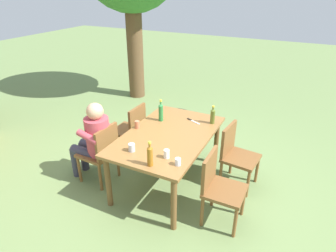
{
  "coord_description": "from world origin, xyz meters",
  "views": [
    {
      "loc": [
        -2.95,
        -1.47,
        2.55
      ],
      "look_at": [
        0.0,
        0.0,
        0.88
      ],
      "focal_mm": 30.68,
      "sensor_mm": 36.0,
      "label": 1
    }
  ],
  "objects_px": {
    "bottle_green": "(161,112)",
    "table_knife": "(192,121)",
    "cup_glass": "(178,162)",
    "chair_near_right": "(236,153)",
    "backpack_by_near_side": "(179,123)",
    "cup_white": "(167,154)",
    "bottle_amber": "(150,155)",
    "dining_table": "(168,140)",
    "cup_terracotta": "(137,125)",
    "chair_far_left": "(101,151)",
    "chair_far_right": "(132,128)",
    "cup_steel": "(132,148)",
    "person_in_white_shirt": "(94,138)",
    "bottle_olive": "(213,116)",
    "chair_near_left": "(218,185)"
  },
  "relations": [
    {
      "from": "chair_far_left",
      "to": "backpack_by_near_side",
      "type": "distance_m",
      "value": 1.84
    },
    {
      "from": "bottle_amber",
      "to": "bottle_green",
      "type": "xyz_separation_m",
      "value": [
        1.04,
        0.42,
        0.01
      ]
    },
    {
      "from": "cup_glass",
      "to": "table_knife",
      "type": "height_order",
      "value": "cup_glass"
    },
    {
      "from": "bottle_green",
      "to": "cup_steel",
      "type": "relative_size",
      "value": 3.3
    },
    {
      "from": "cup_terracotta",
      "to": "cup_glass",
      "type": "relative_size",
      "value": 1.24
    },
    {
      "from": "chair_near_right",
      "to": "bottle_green",
      "type": "xyz_separation_m",
      "value": [
        -0.06,
        1.1,
        0.41
      ]
    },
    {
      "from": "chair_near_right",
      "to": "dining_table",
      "type": "bearing_deg",
      "value": 114.97
    },
    {
      "from": "cup_white",
      "to": "backpack_by_near_side",
      "type": "xyz_separation_m",
      "value": [
        1.92,
        0.71,
        -0.61
      ]
    },
    {
      "from": "person_in_white_shirt",
      "to": "backpack_by_near_side",
      "type": "bearing_deg",
      "value": -14.46
    },
    {
      "from": "chair_far_right",
      "to": "cup_steel",
      "type": "relative_size",
      "value": 9.01
    },
    {
      "from": "cup_terracotta",
      "to": "cup_glass",
      "type": "distance_m",
      "value": 1.03
    },
    {
      "from": "dining_table",
      "to": "bottle_amber",
      "type": "bearing_deg",
      "value": -168.85
    },
    {
      "from": "bottle_green",
      "to": "cup_steel",
      "type": "distance_m",
      "value": 0.89
    },
    {
      "from": "bottle_green",
      "to": "cup_glass",
      "type": "relative_size",
      "value": 3.84
    },
    {
      "from": "bottle_olive",
      "to": "backpack_by_near_side",
      "type": "distance_m",
      "value": 1.4
    },
    {
      "from": "cup_terracotta",
      "to": "table_knife",
      "type": "bearing_deg",
      "value": -48.02
    },
    {
      "from": "chair_near_right",
      "to": "table_knife",
      "type": "relative_size",
      "value": 3.79
    },
    {
      "from": "bottle_green",
      "to": "table_knife",
      "type": "height_order",
      "value": "bottle_green"
    },
    {
      "from": "bottle_amber",
      "to": "backpack_by_near_side",
      "type": "distance_m",
      "value": 2.32
    },
    {
      "from": "chair_far_right",
      "to": "cup_white",
      "type": "bearing_deg",
      "value": -129.79
    },
    {
      "from": "chair_far_right",
      "to": "dining_table",
      "type": "bearing_deg",
      "value": -114.34
    },
    {
      "from": "dining_table",
      "to": "chair_near_left",
      "type": "bearing_deg",
      "value": -114.48
    },
    {
      "from": "chair_near_left",
      "to": "cup_terracotta",
      "type": "bearing_deg",
      "value": 74.65
    },
    {
      "from": "chair_near_right",
      "to": "backpack_by_near_side",
      "type": "distance_m",
      "value": 1.68
    },
    {
      "from": "chair_far_right",
      "to": "bottle_olive",
      "type": "distance_m",
      "value": 1.31
    },
    {
      "from": "bottle_amber",
      "to": "chair_far_right",
      "type": "bearing_deg",
      "value": 41.48
    },
    {
      "from": "bottle_olive",
      "to": "table_knife",
      "type": "relative_size",
      "value": 1.17
    },
    {
      "from": "bottle_amber",
      "to": "bottle_green",
      "type": "distance_m",
      "value": 1.12
    },
    {
      "from": "dining_table",
      "to": "chair_near_left",
      "type": "relative_size",
      "value": 1.91
    },
    {
      "from": "chair_near_right",
      "to": "cup_glass",
      "type": "xyz_separation_m",
      "value": [
        -0.97,
        0.42,
        0.31
      ]
    },
    {
      "from": "bottle_amber",
      "to": "bottle_green",
      "type": "height_order",
      "value": "bottle_green"
    },
    {
      "from": "dining_table",
      "to": "chair_far_left",
      "type": "relative_size",
      "value": 1.91
    },
    {
      "from": "cup_terracotta",
      "to": "dining_table",
      "type": "bearing_deg",
      "value": -86.91
    },
    {
      "from": "chair_near_right",
      "to": "bottle_amber",
      "type": "relative_size",
      "value": 2.94
    },
    {
      "from": "dining_table",
      "to": "cup_glass",
      "type": "xyz_separation_m",
      "value": [
        -0.58,
        -0.41,
        0.13
      ]
    },
    {
      "from": "chair_near_right",
      "to": "backpack_by_near_side",
      "type": "bearing_deg",
      "value": 51.68
    },
    {
      "from": "chair_near_right",
      "to": "cup_white",
      "type": "height_order",
      "value": "chair_near_right"
    },
    {
      "from": "chair_near_right",
      "to": "bottle_olive",
      "type": "distance_m",
      "value": 0.59
    },
    {
      "from": "cup_white",
      "to": "backpack_by_near_side",
      "type": "bearing_deg",
      "value": 20.25
    },
    {
      "from": "person_in_white_shirt",
      "to": "bottle_green",
      "type": "height_order",
      "value": "person_in_white_shirt"
    },
    {
      "from": "table_knife",
      "to": "backpack_by_near_side",
      "type": "xyz_separation_m",
      "value": [
        0.9,
        0.61,
        -0.57
      ]
    },
    {
      "from": "cup_steel",
      "to": "bottle_green",
      "type": "bearing_deg",
      "value": 5.01
    },
    {
      "from": "dining_table",
      "to": "chair_near_right",
      "type": "height_order",
      "value": "chair_near_right"
    },
    {
      "from": "person_in_white_shirt",
      "to": "chair_near_right",
      "type": "bearing_deg",
      "value": -66.65
    },
    {
      "from": "chair_far_left",
      "to": "bottle_olive",
      "type": "xyz_separation_m",
      "value": [
        0.94,
        -1.24,
        0.39
      ]
    },
    {
      "from": "dining_table",
      "to": "bottle_green",
      "type": "xyz_separation_m",
      "value": [
        0.32,
        0.27,
        0.22
      ]
    },
    {
      "from": "person_in_white_shirt",
      "to": "cup_terracotta",
      "type": "distance_m",
      "value": 0.61
    },
    {
      "from": "chair_far_right",
      "to": "cup_steel",
      "type": "height_order",
      "value": "chair_far_right"
    },
    {
      "from": "chair_near_left",
      "to": "dining_table",
      "type": "bearing_deg",
      "value": 65.52
    },
    {
      "from": "chair_near_left",
      "to": "cup_white",
      "type": "distance_m",
      "value": 0.69
    }
  ]
}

